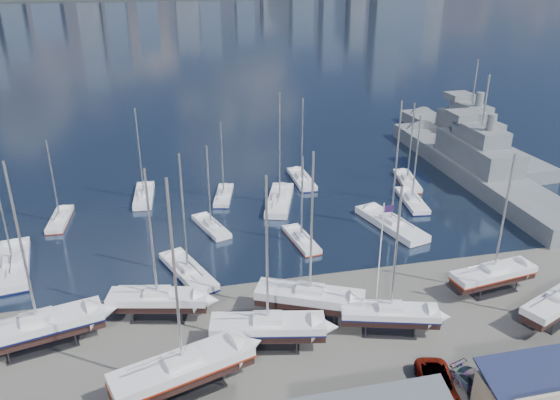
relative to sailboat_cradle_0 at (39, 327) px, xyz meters
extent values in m
plane|color=#605E59|center=(24.50, -3.51, -2.17)|extent=(1400.00, 1400.00, 0.00)
cube|color=#1B283E|center=(24.50, 306.49, -2.32)|extent=(1400.00, 600.00, 0.40)
cube|color=#2D2D33|center=(0.00, 0.00, -2.09)|extent=(6.57, 4.18, 0.16)
cube|color=black|center=(0.00, 0.00, -0.53)|extent=(11.36, 5.24, 0.88)
cube|color=silver|center=(0.00, 0.00, 0.36)|extent=(11.47, 5.69, 0.88)
cube|color=#0D1342|center=(0.00, 0.00, -0.05)|extent=(11.59, 5.75, 0.18)
cube|color=silver|center=(0.00, 0.00, 1.05)|extent=(3.13, 2.47, 0.50)
cylinder|color=#B2B2B7|center=(0.00, 0.00, 8.26)|extent=(0.22, 0.22, 14.92)
cube|color=#2D2D33|center=(12.26, -8.39, -2.09)|extent=(6.93, 4.74, 0.16)
cube|color=black|center=(12.26, -8.39, -0.51)|extent=(11.80, 6.22, 0.92)
cube|color=silver|center=(12.26, -8.39, 0.41)|extent=(11.95, 6.67, 0.92)
cube|color=maroon|center=(12.26, -8.39, -0.01)|extent=(12.07, 6.74, 0.18)
cube|color=silver|center=(12.26, -8.39, 1.12)|extent=(3.34, 2.74, 0.50)
cylinder|color=#B2B2B7|center=(12.26, -8.39, 8.65)|extent=(0.22, 0.22, 15.55)
cube|color=#2D2D33|center=(10.48, 2.29, -2.09)|extent=(5.65, 3.51, 0.16)
cube|color=black|center=(10.48, 2.29, -0.59)|extent=(9.80, 4.34, 0.76)
cube|color=silver|center=(10.48, 2.29, 0.18)|extent=(9.89, 4.73, 0.76)
cube|color=silver|center=(10.48, 2.29, 0.81)|extent=(2.68, 2.09, 0.50)
cylinder|color=#B2B2B7|center=(10.48, 2.29, 6.99)|extent=(0.22, 0.22, 12.87)
cube|color=#2D2D33|center=(19.98, -4.41, -2.09)|extent=(6.03, 3.64, 0.16)
cube|color=black|center=(19.98, -4.41, -0.56)|extent=(10.51, 4.41, 0.82)
cube|color=silver|center=(19.98, -4.41, 0.26)|extent=(10.59, 4.83, 0.82)
cube|color=#0D1342|center=(19.98, -4.41, -0.12)|extent=(10.70, 4.88, 0.16)
cube|color=silver|center=(19.98, -4.41, 0.92)|extent=(2.85, 2.19, 0.50)
cylinder|color=#B2B2B7|center=(19.98, -4.41, 7.57)|extent=(0.22, 0.22, 13.81)
cube|color=#2D2D33|center=(24.91, -0.75, -2.09)|extent=(6.36, 4.87, 0.16)
cube|color=black|center=(24.91, -0.75, -0.55)|extent=(10.58, 6.77, 0.84)
cube|color=silver|center=(24.91, -0.75, 0.29)|extent=(10.76, 7.17, 0.84)
cube|color=silver|center=(24.91, -0.75, 0.96)|extent=(3.13, 2.72, 0.50)
cylinder|color=#B2B2B7|center=(24.91, -0.75, 7.81)|extent=(0.22, 0.22, 14.20)
cube|color=#2D2D33|center=(31.50, -4.86, -2.09)|extent=(5.39, 3.56, 0.16)
cube|color=black|center=(31.50, -4.86, -0.61)|extent=(9.25, 4.57, 0.72)
cube|color=silver|center=(31.50, -4.86, 0.11)|extent=(9.36, 4.94, 0.72)
cube|color=#0D1342|center=(31.50, -4.86, -0.22)|extent=(9.45, 4.99, 0.14)
cube|color=silver|center=(31.50, -4.86, 0.72)|extent=(2.59, 2.08, 0.50)
cylinder|color=#B2B2B7|center=(31.50, -4.86, 6.56)|extent=(0.22, 0.22, 12.17)
cube|color=#2D2D33|center=(44.90, -0.72, -2.09)|extent=(5.45, 3.09, 0.16)
cube|color=black|center=(44.90, -0.72, -0.59)|extent=(9.61, 3.57, 0.75)
cube|color=silver|center=(44.90, -0.72, 0.16)|extent=(9.67, 3.96, 0.75)
cube|color=maroon|center=(44.90, -0.72, -0.19)|extent=(9.77, 4.00, 0.15)
cube|color=silver|center=(44.90, -0.72, 0.78)|extent=(2.55, 1.90, 0.50)
cylinder|color=#B2B2B7|center=(44.90, -0.72, 6.87)|extent=(0.22, 0.22, 12.68)
cube|color=#2D2D33|center=(48.10, -6.69, -2.09)|extent=(5.57, 4.11, 0.16)
cube|color=black|center=(48.10, -6.69, -0.60)|extent=(9.33, 5.60, 0.74)
cube|color=silver|center=(48.10, -6.69, 0.14)|extent=(9.48, 5.96, 0.74)
cube|color=silver|center=(48.10, -6.69, 0.75)|extent=(2.72, 2.32, 0.50)
cube|color=black|center=(-5.48, 15.33, -2.49)|extent=(4.64, 11.98, 0.93)
cube|color=silver|center=(-5.48, 15.33, -1.56)|extent=(5.12, 12.06, 0.93)
cube|color=#0D1342|center=(-5.48, 15.33, -1.99)|extent=(5.17, 12.18, 0.19)
cube|color=silver|center=(-5.48, 15.33, -0.84)|extent=(2.41, 3.20, 0.50)
cube|color=black|center=(-2.10, 27.20, -2.37)|extent=(2.40, 8.07, 0.64)
cube|color=silver|center=(-2.10, 27.20, -1.74)|extent=(2.74, 8.10, 0.64)
cube|color=maroon|center=(-2.10, 27.20, -2.03)|extent=(2.77, 8.18, 0.13)
cube|color=silver|center=(-2.10, 27.20, -1.17)|extent=(1.46, 2.07, 0.50)
cylinder|color=#B2B2B7|center=(-2.10, 27.20, 3.96)|extent=(0.22, 0.22, 10.76)
cube|color=black|center=(8.92, 32.92, -2.42)|extent=(2.77, 9.52, 0.75)
cube|color=silver|center=(8.92, 32.92, -1.67)|extent=(3.17, 9.55, 0.75)
cube|color=silver|center=(8.92, 32.92, -1.04)|extent=(1.71, 2.44, 0.50)
cylinder|color=#B2B2B7|center=(8.92, 32.92, 5.06)|extent=(0.22, 0.22, 12.71)
cube|color=black|center=(13.76, 9.68, -2.44)|extent=(5.78, 10.08, 0.79)
cube|color=silver|center=(13.76, 9.68, -1.64)|extent=(6.17, 10.23, 0.79)
cube|color=#0D1342|center=(13.76, 9.68, -2.01)|extent=(6.23, 10.33, 0.16)
cube|color=silver|center=(13.76, 9.68, -1.00)|extent=(2.45, 2.91, 0.50)
cylinder|color=#B2B2B7|center=(13.76, 9.68, 5.43)|extent=(0.22, 0.22, 13.36)
cube|color=black|center=(17.50, 20.59, -2.37)|extent=(4.29, 8.12, 0.63)
cube|color=silver|center=(17.50, 20.59, -1.74)|extent=(4.60, 8.22, 0.63)
cube|color=silver|center=(17.50, 20.59, -1.17)|extent=(1.89, 2.30, 0.50)
cylinder|color=#B2B2B7|center=(17.50, 20.59, 3.93)|extent=(0.22, 0.22, 10.70)
cube|color=black|center=(20.44, 30.47, -2.38)|extent=(3.70, 8.26, 0.64)
cube|color=silver|center=(20.44, 30.47, -1.73)|extent=(4.03, 8.33, 0.64)
cube|color=#0D1342|center=(20.44, 30.47, -2.03)|extent=(4.07, 8.42, 0.13)
cube|color=silver|center=(20.44, 30.47, -1.16)|extent=(1.77, 2.26, 0.50)
cylinder|color=#B2B2B7|center=(20.44, 30.47, 4.01)|extent=(0.22, 0.22, 10.84)
cube|color=black|center=(28.09, 14.40, -2.37)|extent=(2.91, 8.00, 0.63)
cube|color=silver|center=(28.09, 14.40, -1.74)|extent=(3.23, 8.05, 0.63)
cube|color=maroon|center=(28.09, 14.40, -2.03)|extent=(3.26, 8.13, 0.13)
cube|color=silver|center=(28.09, 14.40, -1.18)|extent=(1.57, 2.12, 0.50)
cylinder|color=#B2B2B7|center=(28.09, 14.40, 3.85)|extent=(0.22, 0.22, 10.56)
cube|color=black|center=(28.06, 26.59, -2.48)|extent=(6.12, 11.57, 0.90)
cube|color=silver|center=(28.06, 26.59, -1.58)|extent=(6.57, 11.72, 0.90)
cube|color=silver|center=(28.06, 26.59, -0.87)|extent=(2.69, 3.28, 0.50)
cylinder|color=#B2B2B7|center=(28.06, 26.59, 6.51)|extent=(0.22, 0.22, 15.26)
cube|color=black|center=(33.37, 34.26, -2.42)|extent=(2.26, 9.33, 0.75)
cube|color=silver|center=(33.37, 34.26, -1.67)|extent=(2.65, 9.33, 0.75)
cube|color=#0D1342|center=(33.37, 34.26, -2.01)|extent=(2.68, 9.42, 0.15)
cube|color=silver|center=(33.37, 34.26, -1.05)|extent=(1.58, 2.34, 0.50)
cylinder|color=#B2B2B7|center=(33.37, 34.26, 4.99)|extent=(0.22, 0.22, 12.58)
cube|color=black|center=(40.64, 15.82, -2.49)|extent=(5.68, 12.06, 0.94)
cube|color=silver|center=(40.64, 15.82, -1.55)|extent=(6.15, 12.19, 0.94)
cube|color=silver|center=(40.64, 15.82, -0.84)|extent=(2.65, 3.34, 0.50)
cylinder|color=#B2B2B7|center=(40.64, 15.82, 6.84)|extent=(0.22, 0.22, 15.85)
cube|color=black|center=(46.79, 22.54, -2.41)|extent=(3.30, 9.26, 0.72)
cube|color=silver|center=(46.79, 22.54, -1.68)|extent=(3.67, 9.30, 0.72)
cube|color=#0D1342|center=(46.79, 22.54, -2.02)|extent=(3.71, 9.40, 0.14)
cube|color=silver|center=(46.79, 22.54, -1.07)|extent=(1.80, 2.44, 0.50)
cylinder|color=#B2B2B7|center=(46.79, 22.54, 4.79)|extent=(0.22, 0.22, 12.22)
cube|color=black|center=(49.48, 29.93, -2.40)|extent=(3.80, 9.19, 0.72)
cube|color=silver|center=(49.48, 29.93, -1.69)|extent=(4.17, 9.26, 0.72)
cube|color=maroon|center=(49.48, 29.93, -2.02)|extent=(4.21, 9.35, 0.14)
cube|color=silver|center=(49.48, 29.93, -1.08)|extent=(1.90, 2.48, 0.50)
cylinder|color=#B2B2B7|center=(49.48, 29.93, 4.71)|extent=(0.22, 0.22, 12.08)
cube|color=slate|center=(61.22, 29.85, -1.68)|extent=(8.39, 48.35, 4.34)
cube|color=slate|center=(61.22, 29.85, 2.29)|extent=(6.41, 16.97, 3.60)
cube|color=slate|center=(61.22, 29.85, 5.29)|extent=(4.77, 9.71, 2.40)
cube|color=slate|center=(61.28, 34.67, 6.99)|extent=(5.47, 4.90, 1.20)
cylinder|color=#B2B2B7|center=(61.22, 29.85, 10.49)|extent=(0.30, 0.30, 8.00)
cube|color=slate|center=(68.62, 45.12, -1.75)|extent=(9.10, 41.66, 3.72)
cube|color=slate|center=(68.62, 45.12, 1.91)|extent=(6.16, 14.76, 3.60)
cube|color=slate|center=(68.62, 45.12, 4.91)|extent=(4.46, 8.49, 2.40)
cube|color=slate|center=(68.37, 49.25, 6.61)|extent=(4.87, 4.41, 1.20)
cylinder|color=#B2B2B7|center=(68.62, 45.12, 10.11)|extent=(0.30, 0.30, 8.00)
imported|color=gray|center=(32.19, -13.05, -1.36)|extent=(4.00, 6.29, 1.62)
imported|color=gray|center=(35.46, -13.88, -1.45)|extent=(3.39, 5.32, 1.44)
cylinder|color=white|center=(31.42, -1.79, 3.83)|extent=(0.12, 0.12, 12.00)
cube|color=#281543|center=(31.92, -1.79, 9.23)|extent=(1.00, 0.05, 0.70)
camera|label=1|loc=(12.20, -43.87, 29.81)|focal=35.00mm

